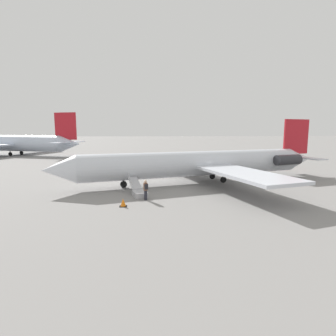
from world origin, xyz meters
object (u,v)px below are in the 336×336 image
boarding_stairs (139,192)px  passenger (146,189)px  airplane_main (206,163)px  airplane_far_left (7,143)px

boarding_stairs → passenger: size_ratio=2.38×
airplane_main → boarding_stairs: airplane_main is taller
airplane_main → boarding_stairs: 9.99m
airplane_far_left → passenger: (-32.81, 46.71, -2.03)m
airplane_far_left → airplane_main: bearing=155.1°
airplane_main → boarding_stairs: (7.80, 5.96, -1.83)m
boarding_stairs → passenger: boarding_stairs is taller
airplane_far_left → passenger: airplane_far_left is taller
airplane_far_left → boarding_stairs: bearing=145.0°
airplane_main → passenger: bearing=32.8°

